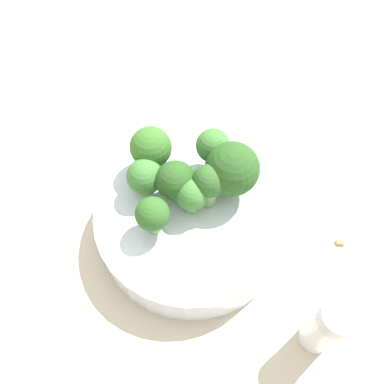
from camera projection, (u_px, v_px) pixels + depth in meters
The scene contains 13 objects.
ground_plane at pixel (192, 229), 0.43m from camera, with size 3.00×3.00×0.00m, color beige.
bowl at pixel (192, 220), 0.41m from camera, with size 0.20×0.20×0.04m, color silver.
broccoli_floret_0 at pixel (230, 167), 0.37m from camera, with size 0.06×0.06×0.07m.
broccoli_floret_1 at pixel (194, 199), 0.36m from camera, with size 0.03×0.03×0.04m.
broccoli_floret_2 at pixel (207, 181), 0.37m from camera, with size 0.03×0.03×0.05m.
broccoli_floret_3 at pixel (151, 149), 0.39m from camera, with size 0.04×0.04×0.06m.
broccoli_floret_4 at pixel (176, 181), 0.37m from camera, with size 0.04×0.04×0.05m.
broccoli_floret_5 at pixel (151, 213), 0.35m from camera, with size 0.03×0.03×0.05m.
broccoli_floret_6 at pixel (213, 147), 0.39m from camera, with size 0.04×0.04×0.05m.
broccoli_floret_7 at pixel (145, 177), 0.38m from camera, with size 0.04×0.04×0.05m.
pepper_shaker at pixel (326, 328), 0.33m from camera, with size 0.03×0.03×0.08m.
almond_crumb_0 at pixel (341, 242), 0.41m from camera, with size 0.01×0.01×0.01m, color #AD7F4C.
almond_crumb_1 at pixel (176, 151), 0.48m from camera, with size 0.01×0.00×0.01m, color olive.
Camera 1 is at (-0.10, -0.17, 0.38)m, focal length 35.00 mm.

